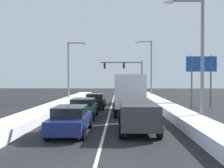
{
  "coord_description": "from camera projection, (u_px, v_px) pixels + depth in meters",
  "views": [
    {
      "loc": [
        0.8,
        -7.15,
        2.97
      ],
      "look_at": [
        -0.11,
        26.76,
        2.34
      ],
      "focal_mm": 39.98,
      "sensor_mm": 36.0,
      "label": 1
    }
  ],
  "objects": [
    {
      "name": "sedan_black_center_lane_third",
      "position": [
        95.0,
        101.0,
        25.61
      ],
      "size": [
        2.0,
        4.5,
        1.51
      ],
      "color": "black",
      "rests_on": "ground"
    },
    {
      "name": "snow_bank_right_shoulder",
      "position": [
        163.0,
        105.0,
        25.53
      ],
      "size": [
        1.77,
        40.61,
        0.68
      ],
      "primitive_type": "cube",
      "color": "silver",
      "rests_on": "ground"
    },
    {
      "name": "lane_stripe_between_right_lane_and_center_lane",
      "position": [
        111.0,
        108.0,
        25.68
      ],
      "size": [
        0.14,
        40.61,
        0.01
      ],
      "primitive_type": "cube",
      "color": "silver",
      "rests_on": "ground"
    },
    {
      "name": "roadside_sign_right",
      "position": [
        201.0,
        69.0,
        26.35
      ],
      "size": [
        3.2,
        0.16,
        5.5
      ],
      "color": "#59595B",
      "rests_on": "ground"
    },
    {
      "name": "suv_charcoal_right_lane_nearest",
      "position": [
        138.0,
        114.0,
        14.13
      ],
      "size": [
        2.16,
        4.9,
        1.67
      ],
      "color": "#38383D",
      "rests_on": "ground"
    },
    {
      "name": "street_lamp_left_mid",
      "position": [
        71.0,
        66.0,
        32.5
      ],
      "size": [
        2.66,
        0.36,
        7.86
      ],
      "color": "gray",
      "rests_on": "ground"
    },
    {
      "name": "traffic_light_gantry",
      "position": [
        129.0,
        71.0,
        43.96
      ],
      "size": [
        7.54,
        0.47,
        6.2
      ],
      "color": "slate",
      "rests_on": "ground"
    },
    {
      "name": "sedan_red_right_lane_third",
      "position": [
        125.0,
        98.0,
        30.25
      ],
      "size": [
        2.0,
        4.5,
        1.51
      ],
      "color": "maroon",
      "rests_on": "ground"
    },
    {
      "name": "ground_plane",
      "position": [
        110.0,
        113.0,
        21.99
      ],
      "size": [
        120.0,
        120.0,
        0.0
      ],
      "primitive_type": "plane",
      "color": "black"
    },
    {
      "name": "street_lamp_right_mid",
      "position": [
        149.0,
        64.0,
        38.34
      ],
      "size": [
        2.66,
        0.36,
        8.93
      ],
      "color": "gray",
      "rests_on": "ground"
    },
    {
      "name": "sedan_green_center_lane_second",
      "position": [
        83.0,
        108.0,
        19.25
      ],
      "size": [
        2.0,
        4.5,
        1.51
      ],
      "color": "#1E5633",
      "rests_on": "ground"
    },
    {
      "name": "box_truck_right_lane_second",
      "position": [
        129.0,
        92.0,
        21.63
      ],
      "size": [
        2.53,
        7.2,
        3.36
      ],
      "color": "maroon",
      "rests_on": "ground"
    },
    {
      "name": "snow_bank_left_shoulder",
      "position": [
        60.0,
        105.0,
        25.81
      ],
      "size": [
        2.05,
        40.61,
        0.61
      ],
      "primitive_type": "cube",
      "color": "silver",
      "rests_on": "ground"
    },
    {
      "name": "street_lamp_right_near",
      "position": [
        197.0,
        49.0,
        16.2
      ],
      "size": [
        2.66,
        0.36,
        8.24
      ],
      "color": "gray",
      "rests_on": "ground"
    },
    {
      "name": "sedan_navy_center_lane_nearest",
      "position": [
        71.0,
        120.0,
        13.68
      ],
      "size": [
        2.0,
        4.5,
        1.51
      ],
      "color": "navy",
      "rests_on": "ground"
    }
  ]
}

